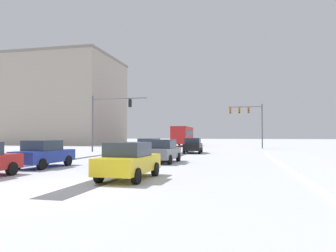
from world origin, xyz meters
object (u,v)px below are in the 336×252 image
at_px(car_grey_third, 163,151).
at_px(car_yellow_cab_fifth, 129,161).
at_px(bus_oncoming, 183,135).
at_px(office_building_far_left_block, 51,102).
at_px(car_white_second, 149,147).
at_px(car_black_lead, 193,146).
at_px(traffic_signal_near_left, 107,113).
at_px(car_blue_fourth, 44,154).
at_px(traffic_signal_far_right, 249,116).

relative_size(car_grey_third, car_yellow_cab_fifth, 1.00).
xyz_separation_m(car_grey_third, bus_oncoming, (-4.47, 33.36, 1.18)).
bearing_deg(office_building_far_left_block, car_white_second, -46.28).
bearing_deg(car_black_lead, traffic_signal_near_left, 178.81).
distance_m(traffic_signal_near_left, car_blue_fourth, 17.49).
bearing_deg(bus_oncoming, car_black_lead, -77.17).
bearing_deg(car_white_second, car_yellow_cab_fifth, -77.36).
xyz_separation_m(car_blue_fourth, car_yellow_cab_fifth, (6.67, -3.57, 0.00)).
xyz_separation_m(car_white_second, car_blue_fourth, (-3.44, -10.84, 0.00)).
bearing_deg(car_yellow_cab_fifth, car_white_second, 102.64).
relative_size(car_grey_third, car_blue_fourth, 1.00).
relative_size(traffic_signal_far_right, office_building_far_left_block, 0.23).
distance_m(car_grey_third, car_yellow_cab_fifth, 8.30).
relative_size(car_white_second, car_grey_third, 1.00).
bearing_deg(car_black_lead, car_white_second, -119.06).
distance_m(traffic_signal_near_left, bus_oncoming, 22.02).
distance_m(traffic_signal_near_left, car_yellow_cab_fifth, 22.96).
bearing_deg(car_blue_fourth, car_grey_third, 37.27).
xyz_separation_m(car_grey_third, office_building_far_left_block, (-35.03, 39.89, 8.46)).
bearing_deg(traffic_signal_near_left, traffic_signal_far_right, 40.71).
relative_size(car_black_lead, bus_oncoming, 0.38).
relative_size(car_blue_fourth, office_building_far_left_block, 0.14).
height_order(traffic_signal_far_right, car_yellow_cab_fifth, traffic_signal_far_right).
xyz_separation_m(car_yellow_cab_fifth, bus_oncoming, (-4.94, 41.65, 1.18)).
distance_m(traffic_signal_far_right, traffic_signal_near_left, 21.32).
xyz_separation_m(car_grey_third, car_blue_fourth, (-6.19, -4.71, 0.00)).
xyz_separation_m(traffic_signal_far_right, car_grey_third, (-6.66, -25.97, -3.93)).
xyz_separation_m(car_blue_fourth, office_building_far_left_block, (-28.84, 44.60, 8.46)).
relative_size(traffic_signal_far_right, car_black_lead, 1.56).
distance_m(car_black_lead, car_yellow_cab_fifth, 20.15).
bearing_deg(traffic_signal_far_right, office_building_far_left_block, 161.54).
bearing_deg(office_building_far_left_block, traffic_signal_far_right, -18.46).
distance_m(traffic_signal_far_right, car_yellow_cab_fifth, 35.03).
bearing_deg(car_black_lead, car_grey_third, -92.08).
bearing_deg(car_grey_third, traffic_signal_near_left, 128.19).
bearing_deg(traffic_signal_far_right, car_blue_fourth, -112.74).
distance_m(car_white_second, car_yellow_cab_fifth, 14.77).
distance_m(traffic_signal_far_right, car_grey_third, 27.10).
height_order(car_white_second, office_building_far_left_block, office_building_far_left_block).
bearing_deg(office_building_far_left_block, car_blue_fourth, -57.11).
distance_m(car_white_second, bus_oncoming, 27.31).
distance_m(traffic_signal_far_right, office_building_far_left_block, 44.19).
height_order(car_white_second, bus_oncoming, bus_oncoming).
bearing_deg(traffic_signal_near_left, office_building_far_left_block, 132.55).
xyz_separation_m(traffic_signal_far_right, car_black_lead, (-6.23, -14.11, -3.93)).
height_order(car_white_second, car_grey_third, same).
bearing_deg(traffic_signal_far_right, car_white_second, -115.40).
bearing_deg(traffic_signal_far_right, traffic_signal_near_left, -139.29).
distance_m(car_black_lead, car_blue_fourth, 17.85).
bearing_deg(car_white_second, traffic_signal_near_left, 138.61).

